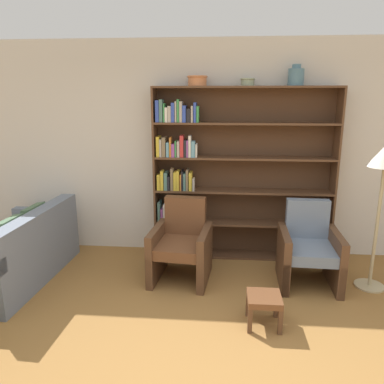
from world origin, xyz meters
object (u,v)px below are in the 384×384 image
(bookshelf, at_px, (225,175))
(couch, at_px, (16,255))
(vase_tall, at_px, (296,77))
(footstool, at_px, (264,302))
(armchair_cushioned, at_px, (309,249))
(armchair_leather, at_px, (182,245))
(bowl_stoneware, at_px, (248,82))
(floor_lamp, at_px, (384,167))
(bowl_brass, at_px, (197,80))

(bookshelf, distance_m, couch, 2.64)
(vase_tall, relative_size, footstool, 0.79)
(vase_tall, height_order, armchair_cushioned, vase_tall)
(armchair_leather, bearing_deg, footstool, 139.88)
(bookshelf, xyz_separation_m, armchair_leather, (-0.48, -0.68, -0.69))
(vase_tall, height_order, couch, vase_tall)
(bookshelf, bearing_deg, vase_tall, -1.35)
(bowl_stoneware, bearing_deg, floor_lamp, -27.78)
(bookshelf, height_order, armchair_cushioned, bookshelf)
(bookshelf, distance_m, armchair_cushioned, 1.36)
(bowl_brass, xyz_separation_m, armchair_cushioned, (1.30, -0.66, -1.84))
(bookshelf, distance_m, footstool, 1.82)
(floor_lamp, bearing_deg, bowl_brass, 159.82)
(bowl_stoneware, bearing_deg, bookshelf, 175.61)
(bowl_brass, bearing_deg, bookshelf, 3.10)
(bookshelf, relative_size, couch, 1.34)
(bowl_brass, distance_m, couch, 2.93)
(bowl_brass, bearing_deg, couch, -156.36)
(armchair_cushioned, relative_size, footstool, 2.97)
(bowl_stoneware, distance_m, floor_lamp, 1.79)
(bookshelf, bearing_deg, floor_lamp, -24.63)
(floor_lamp, bearing_deg, armchair_leather, 178.29)
(bowl_stoneware, xyz_separation_m, floor_lamp, (1.38, -0.73, -0.88))
(bowl_brass, height_order, armchair_cushioned, bowl_brass)
(bowl_brass, xyz_separation_m, floor_lamp, (1.98, -0.73, -0.89))
(footstool, bearing_deg, couch, 166.22)
(bookshelf, bearing_deg, footstool, -76.53)
(armchair_cushioned, bearing_deg, bookshelf, -33.63)
(armchair_cushioned, bearing_deg, couch, 5.74)
(vase_tall, relative_size, floor_lamp, 0.15)
(armchair_leather, bearing_deg, bowl_stoneware, -131.68)
(bowl_brass, distance_m, vase_tall, 1.16)
(bowl_stoneware, relative_size, armchair_leather, 0.19)
(bowl_brass, relative_size, armchair_leather, 0.27)
(bowl_stoneware, height_order, armchair_leather, bowl_stoneware)
(bookshelf, distance_m, floor_lamp, 1.81)
(armchair_cushioned, bearing_deg, footstool, 58.99)
(bowl_brass, bearing_deg, footstool, -64.87)
(bowl_stoneware, height_order, couch, bowl_stoneware)
(vase_tall, distance_m, couch, 3.84)
(bowl_stoneware, bearing_deg, footstool, -85.27)
(armchair_cushioned, bearing_deg, vase_tall, -75.60)
(armchair_leather, xyz_separation_m, floor_lamp, (2.11, -0.06, 0.95))
(vase_tall, xyz_separation_m, floor_lamp, (0.82, -0.73, -0.93))
(floor_lamp, bearing_deg, vase_tall, 138.48)
(bowl_stoneware, distance_m, couch, 3.36)
(footstool, bearing_deg, armchair_cushioned, 56.95)
(bowl_brass, relative_size, armchair_cushioned, 0.27)
(footstool, bearing_deg, vase_tall, 74.48)
(bookshelf, height_order, footstool, bookshelf)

